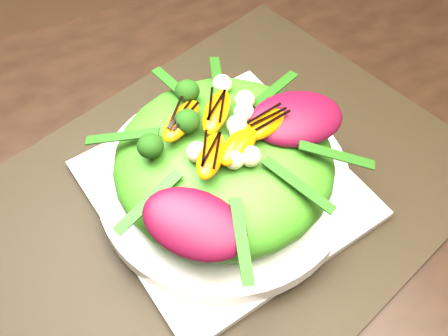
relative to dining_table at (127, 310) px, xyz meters
name	(u,v)px	position (x,y,z in m)	size (l,w,h in m)	color
dining_table	(127,310)	(0.00, 0.00, 0.00)	(1.60, 0.90, 0.75)	black
placemat	(224,192)	(0.14, 0.08, 0.02)	(0.54, 0.41, 0.00)	black
plate_base	(224,189)	(0.14, 0.08, 0.03)	(0.26, 0.26, 0.01)	silver
salad_bowl	(224,181)	(0.14, 0.08, 0.04)	(0.28, 0.28, 0.02)	white
lettuce_mound	(224,161)	(0.14, 0.08, 0.08)	(0.23, 0.23, 0.08)	#367616
radicchio_leaf	(297,119)	(0.22, 0.07, 0.12)	(0.10, 0.06, 0.02)	#400617
orange_segment	(217,122)	(0.14, 0.09, 0.13)	(0.06, 0.02, 0.02)	#CD5E03
broccoli_floret	(166,116)	(0.10, 0.12, 0.13)	(0.04, 0.04, 0.04)	black
macadamia_nut	(264,171)	(0.16, 0.02, 0.13)	(0.02, 0.02, 0.02)	beige
balsamic_drizzle	(217,117)	(0.14, 0.09, 0.14)	(0.04, 0.00, 0.00)	black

